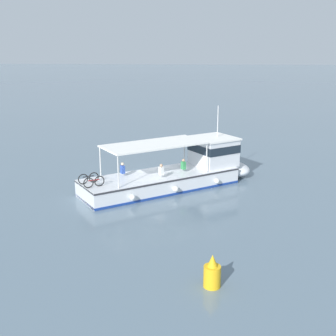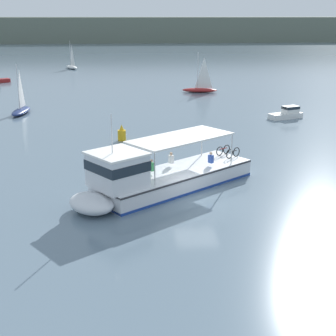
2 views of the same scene
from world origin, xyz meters
name	(u,v)px [view 1 (image 1 of 2)]	position (x,y,z in m)	size (l,w,h in m)	color
ground_plane	(149,179)	(0.00, 0.00, 0.00)	(400.00, 400.00, 0.00)	slate
ferry_main	(181,171)	(-2.36, 1.27, 1.02)	(12.08, 10.00, 5.32)	silver
channel_buoy	(212,274)	(-4.38, 14.45, 0.57)	(0.70, 0.70, 1.40)	gold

